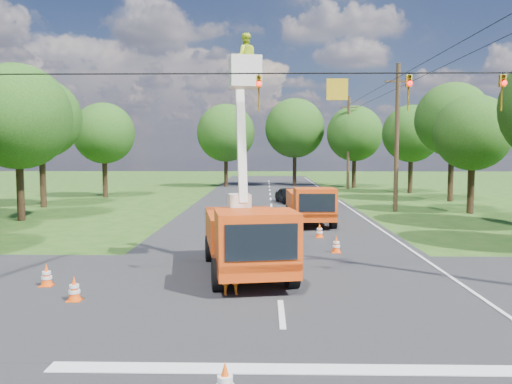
{
  "coord_description": "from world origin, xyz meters",
  "views": [
    {
      "loc": [
        -0.4,
        -12.24,
        4.12
      ],
      "look_at": [
        -0.77,
        6.27,
        2.6
      ],
      "focal_mm": 35.0,
      "sensor_mm": 36.0,
      "label": 1
    }
  ],
  "objects_px": {
    "pole_right_mid": "(397,137)",
    "tree_left_d": "(18,117)",
    "tree_far_b": "(295,128)",
    "second_truck": "(310,204)",
    "tree_left_e": "(41,118)",
    "pole_right_far": "(348,142)",
    "tree_right_d": "(453,120)",
    "tree_far_c": "(355,134)",
    "tree_right_c": "(473,133)",
    "tree_far_a": "(226,133)",
    "traffic_cone_1": "(336,244)",
    "distant_car": "(288,195)",
    "tree_left_f": "(104,133)",
    "bucket_truck": "(247,225)",
    "traffic_cone_3": "(74,289)",
    "traffic_cone_6": "(332,215)",
    "traffic_cone_2": "(319,231)",
    "traffic_cone_4": "(47,275)",
    "ground_worker": "(231,266)",
    "tree_right_e": "(411,134)",
    "traffic_cone_0": "(225,383)"
  },
  "relations": [
    {
      "from": "pole_right_mid",
      "to": "tree_left_d",
      "type": "bearing_deg",
      "value": -167.99
    },
    {
      "from": "tree_left_d",
      "to": "tree_far_b",
      "type": "bearing_deg",
      "value": 59.04
    },
    {
      "from": "second_truck",
      "to": "tree_left_e",
      "type": "height_order",
      "value": "tree_left_e"
    },
    {
      "from": "pole_right_far",
      "to": "tree_right_d",
      "type": "relative_size",
      "value": 1.03
    },
    {
      "from": "tree_left_d",
      "to": "tree_far_c",
      "type": "distance_m",
      "value": 36.46
    },
    {
      "from": "pole_right_far",
      "to": "tree_right_c",
      "type": "distance_m",
      "value": 21.52
    },
    {
      "from": "tree_right_c",
      "to": "tree_far_a",
      "type": "relative_size",
      "value": 0.82
    },
    {
      "from": "second_truck",
      "to": "tree_right_c",
      "type": "relative_size",
      "value": 0.76
    },
    {
      "from": "second_truck",
      "to": "traffic_cone_1",
      "type": "distance_m",
      "value": 8.0
    },
    {
      "from": "distant_car",
      "to": "tree_left_f",
      "type": "xyz_separation_m",
      "value": [
        -16.16,
        4.87,
        5.07
      ]
    },
    {
      "from": "pole_right_far",
      "to": "tree_far_a",
      "type": "distance_m",
      "value": 13.87
    },
    {
      "from": "bucket_truck",
      "to": "tree_left_d",
      "type": "xyz_separation_m",
      "value": [
        -13.98,
        12.86,
        4.44
      ]
    },
    {
      "from": "traffic_cone_3",
      "to": "traffic_cone_6",
      "type": "relative_size",
      "value": 1.0
    },
    {
      "from": "distant_car",
      "to": "tree_left_f",
      "type": "bearing_deg",
      "value": 149.7
    },
    {
      "from": "traffic_cone_6",
      "to": "traffic_cone_2",
      "type": "bearing_deg",
      "value": -103.31
    },
    {
      "from": "tree_far_c",
      "to": "traffic_cone_1",
      "type": "bearing_deg",
      "value": -101.0
    },
    {
      "from": "bucket_truck",
      "to": "pole_right_mid",
      "type": "xyz_separation_m",
      "value": [
        9.52,
        17.86,
        3.43
      ]
    },
    {
      "from": "pole_right_mid",
      "to": "tree_left_f",
      "type": "height_order",
      "value": "pole_right_mid"
    },
    {
      "from": "traffic_cone_4",
      "to": "tree_right_c",
      "type": "height_order",
      "value": "tree_right_c"
    },
    {
      "from": "traffic_cone_3",
      "to": "tree_far_c",
      "type": "relative_size",
      "value": 0.08
    },
    {
      "from": "traffic_cone_2",
      "to": "tree_far_c",
      "type": "relative_size",
      "value": 0.08
    },
    {
      "from": "traffic_cone_1",
      "to": "tree_far_b",
      "type": "distance_m",
      "value": 39.81
    },
    {
      "from": "traffic_cone_4",
      "to": "tree_far_b",
      "type": "height_order",
      "value": "tree_far_b"
    },
    {
      "from": "tree_far_c",
      "to": "bucket_truck",
      "type": "bearing_deg",
      "value": -104.79
    },
    {
      "from": "ground_worker",
      "to": "pole_right_mid",
      "type": "height_order",
      "value": "pole_right_mid"
    },
    {
      "from": "pole_right_far",
      "to": "tree_far_b",
      "type": "bearing_deg",
      "value": 137.73
    },
    {
      "from": "tree_right_e",
      "to": "tree_right_c",
      "type": "bearing_deg",
      "value": -92.15
    },
    {
      "from": "traffic_cone_1",
      "to": "traffic_cone_4",
      "type": "distance_m",
      "value": 10.84
    },
    {
      "from": "distant_car",
      "to": "traffic_cone_2",
      "type": "relative_size",
      "value": 5.13
    },
    {
      "from": "tree_far_a",
      "to": "tree_far_b",
      "type": "relative_size",
      "value": 0.92
    },
    {
      "from": "tree_far_b",
      "to": "tree_far_c",
      "type": "xyz_separation_m",
      "value": [
        6.5,
        -3.0,
        -0.75
      ]
    },
    {
      "from": "tree_left_e",
      "to": "second_truck",
      "type": "bearing_deg",
      "value": -23.79
    },
    {
      "from": "ground_worker",
      "to": "tree_left_f",
      "type": "bearing_deg",
      "value": 100.3
    },
    {
      "from": "tree_right_c",
      "to": "tree_far_a",
      "type": "distance_m",
      "value": 30.13
    },
    {
      "from": "bucket_truck",
      "to": "tree_right_e",
      "type": "bearing_deg",
      "value": 56.15
    },
    {
      "from": "ground_worker",
      "to": "tree_far_b",
      "type": "bearing_deg",
      "value": 70.88
    },
    {
      "from": "traffic_cone_2",
      "to": "pole_right_mid",
      "type": "distance_m",
      "value": 13.39
    },
    {
      "from": "tree_left_d",
      "to": "tree_left_f",
      "type": "distance_m",
      "value": 15.01
    },
    {
      "from": "distant_car",
      "to": "tree_far_c",
      "type": "relative_size",
      "value": 0.4
    },
    {
      "from": "tree_right_c",
      "to": "traffic_cone_0",
      "type": "bearing_deg",
      "value": -119.28
    },
    {
      "from": "distant_car",
      "to": "second_truck",
      "type": "bearing_deg",
      "value": -99.83
    },
    {
      "from": "tree_right_e",
      "to": "traffic_cone_0",
      "type": "bearing_deg",
      "value": -109.73
    },
    {
      "from": "distant_car",
      "to": "traffic_cone_2",
      "type": "distance_m",
      "value": 15.94
    },
    {
      "from": "tree_right_d",
      "to": "distant_car",
      "type": "bearing_deg",
      "value": -172.08
    },
    {
      "from": "pole_right_far",
      "to": "tree_far_b",
      "type": "relative_size",
      "value": 0.97
    },
    {
      "from": "traffic_cone_1",
      "to": "tree_far_b",
      "type": "xyz_separation_m",
      "value": [
        0.55,
        39.28,
        6.45
      ]
    },
    {
      "from": "ground_worker",
      "to": "traffic_cone_4",
      "type": "relative_size",
      "value": 2.44
    },
    {
      "from": "bucket_truck",
      "to": "traffic_cone_2",
      "type": "xyz_separation_m",
      "value": [
        3.16,
        7.06,
        -1.32
      ]
    },
    {
      "from": "bucket_truck",
      "to": "pole_right_far",
      "type": "relative_size",
      "value": 0.8
    },
    {
      "from": "tree_right_d",
      "to": "tree_far_c",
      "type": "bearing_deg",
      "value": 109.46
    }
  ]
}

